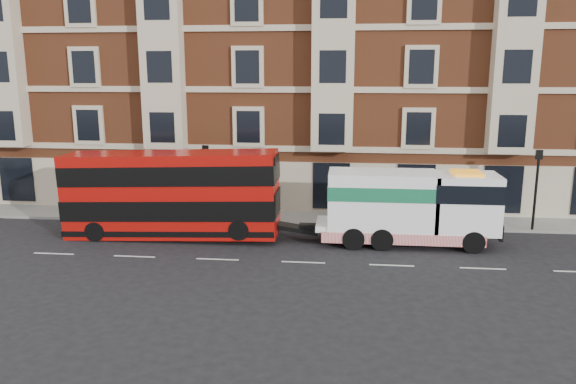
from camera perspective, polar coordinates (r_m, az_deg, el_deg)
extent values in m
plane|color=black|center=(25.88, 1.55, -7.16)|extent=(120.00, 120.00, 0.00)
cube|color=slate|center=(33.01, 2.55, -2.73)|extent=(90.00, 3.00, 0.15)
cube|color=brown|center=(39.37, 4.09, 12.80)|extent=(45.00, 12.00, 18.00)
cylinder|color=black|center=(32.18, -8.28, 0.56)|extent=(0.14, 0.14, 4.00)
cube|color=black|center=(31.83, -8.39, 4.26)|extent=(0.35, 0.15, 0.50)
cylinder|color=black|center=(32.83, 23.84, -0.14)|extent=(0.14, 0.14, 4.00)
cube|color=black|center=(32.49, 24.16, 3.48)|extent=(0.35, 0.15, 0.50)
cube|color=#A60D09|center=(29.74, -11.76, -0.21)|extent=(11.04, 2.46, 4.34)
cube|color=black|center=(29.88, -11.71, -1.41)|extent=(11.08, 2.52, 1.04)
cube|color=black|center=(29.52, -11.86, 1.94)|extent=(11.08, 2.52, 0.99)
cylinder|color=black|center=(30.51, -18.99, -3.80)|extent=(1.03, 0.32, 1.03)
cylinder|color=black|center=(32.47, -17.36, -2.74)|extent=(1.03, 0.32, 1.03)
cylinder|color=black|center=(28.14, -5.01, -3.87)|extent=(1.03, 0.32, 1.03)
cylinder|color=black|center=(30.25, -4.22, -2.71)|extent=(1.03, 0.32, 1.03)
cube|color=white|center=(28.85, 11.77, -3.42)|extent=(8.87, 2.27, 0.30)
cube|color=white|center=(28.98, 17.51, -1.05)|extent=(3.15, 2.46, 2.86)
cube|color=white|center=(28.42, 9.51, -0.79)|extent=(5.32, 2.46, 2.86)
cube|color=#176843|center=(28.32, 9.55, 0.18)|extent=(5.37, 2.50, 0.69)
cube|color=red|center=(28.92, 11.35, -4.07)|extent=(7.89, 2.52, 0.54)
cylinder|color=black|center=(28.41, 18.32, -4.86)|extent=(1.08, 0.35, 1.08)
cylinder|color=black|center=(30.50, 17.45, -3.64)|extent=(1.08, 0.35, 1.08)
cylinder|color=black|center=(27.79, 9.52, -4.77)|extent=(1.08, 0.39, 1.08)
cylinder|color=black|center=(29.93, 9.27, -3.53)|extent=(1.08, 0.39, 1.08)
cylinder|color=black|center=(27.73, 6.67, -4.72)|extent=(1.08, 0.39, 1.08)
cylinder|color=black|center=(29.87, 6.62, -3.48)|extent=(1.08, 0.39, 1.08)
imported|color=black|center=(36.83, -21.56, -0.43)|extent=(0.79, 0.73, 1.82)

